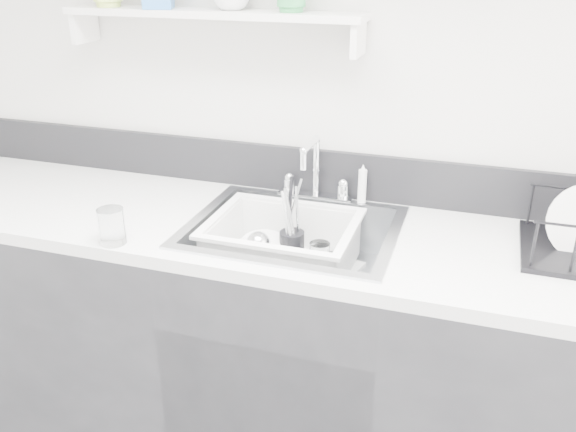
% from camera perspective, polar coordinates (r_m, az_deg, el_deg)
% --- Properties ---
extents(counter_run, '(3.20, 0.62, 0.92)m').
position_cam_1_polar(counter_run, '(2.11, 0.43, -12.49)').
color(counter_run, '#232326').
rests_on(counter_run, ground).
extents(backsplash, '(3.20, 0.02, 0.16)m').
position_cam_1_polar(backsplash, '(2.11, 2.96, 4.11)').
color(backsplash, black).
rests_on(backsplash, counter_run).
extents(sink, '(0.64, 0.52, 0.20)m').
position_cam_1_polar(sink, '(1.92, 0.47, -3.53)').
color(sink, silver).
rests_on(sink, counter_run).
extents(faucet, '(0.26, 0.18, 0.23)m').
position_cam_1_polar(faucet, '(2.07, 2.56, 3.14)').
color(faucet, silver).
rests_on(faucet, counter_run).
extents(side_sprayer, '(0.03, 0.03, 0.14)m').
position_cam_1_polar(side_sprayer, '(2.04, 6.96, 2.97)').
color(side_sprayer, white).
rests_on(side_sprayer, counter_run).
extents(wall_shelf, '(1.00, 0.16, 0.12)m').
position_cam_1_polar(wall_shelf, '(2.06, -7.21, 18.08)').
color(wall_shelf, silver).
rests_on(wall_shelf, room_shell).
extents(wash_tub, '(0.54, 0.48, 0.18)m').
position_cam_1_polar(wash_tub, '(1.94, -0.50, -2.85)').
color(wash_tub, white).
rests_on(wash_tub, sink).
extents(plate_stack, '(0.24, 0.23, 0.09)m').
position_cam_1_polar(plate_stack, '(1.96, -1.79, -4.13)').
color(plate_stack, white).
rests_on(plate_stack, wash_tub).
extents(utensil_cup, '(0.08, 0.08, 0.27)m').
position_cam_1_polar(utensil_cup, '(1.99, 0.36, -2.62)').
color(utensil_cup, black).
rests_on(utensil_cup, wash_tub).
extents(ladle, '(0.32, 0.26, 0.09)m').
position_cam_1_polar(ladle, '(1.93, -1.40, -3.97)').
color(ladle, silver).
rests_on(ladle, wash_tub).
extents(tumbler_in_tub, '(0.08, 0.08, 0.09)m').
position_cam_1_polar(tumbler_in_tub, '(1.93, 2.96, -3.83)').
color(tumbler_in_tub, white).
rests_on(tumbler_in_tub, wash_tub).
extents(tumbler_counter, '(0.09, 0.09, 0.11)m').
position_cam_1_polar(tumbler_counter, '(1.83, -16.17, -0.92)').
color(tumbler_counter, white).
rests_on(tumbler_counter, counter_run).
extents(bowl_small, '(0.15, 0.15, 0.04)m').
position_cam_1_polar(bowl_small, '(1.86, 1.57, -5.98)').
color(bowl_small, white).
rests_on(bowl_small, wash_tub).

